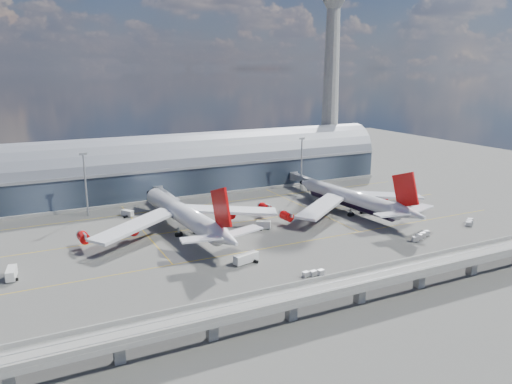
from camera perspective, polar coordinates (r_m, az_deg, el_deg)
name	(u,v)px	position (r m, az deg, el deg)	size (l,w,h in m)	color
ground	(261,238)	(175.00, 0.57, -5.27)	(500.00, 500.00, 0.00)	#474744
taxi_lines	(235,221)	(193.97, -2.40, -3.34)	(200.00, 80.12, 0.01)	gold
terminal	(187,168)	(241.87, -7.85, 2.78)	(200.00, 30.00, 28.00)	#1D2530
control_tower	(331,80)	(280.52, 8.59, 12.56)	(19.00, 19.00, 103.00)	gray
guideway	(360,282)	(129.90, 11.83, -10.09)	(220.00, 8.50, 7.20)	gray
floodlight_mast_left	(86,183)	(208.46, -18.91, 1.00)	(3.00, 0.70, 25.70)	gray
floodlight_mast_right	(302,162)	(241.83, 5.23, 3.40)	(3.00, 0.70, 25.70)	gray
airliner_left	(185,215)	(179.66, -8.09, -2.64)	(73.54, 77.29, 23.54)	white
airliner_right	(354,199)	(206.39, 11.10, -0.84)	(68.17, 71.28, 22.60)	white
jet_bridge_left	(165,196)	(214.66, -10.34, -0.43)	(4.40, 28.00, 7.25)	gray
jet_bridge_right	(307,181)	(240.84, 5.85, 1.29)	(4.40, 32.00, 7.25)	gray
service_truck_0	(11,273)	(157.84, -26.16, -8.35)	(3.28, 7.46, 2.99)	silver
service_truck_1	(263,225)	(184.41, 0.86, -3.76)	(5.64, 4.92, 3.02)	silver
service_truck_2	(246,258)	(152.68, -1.14, -7.57)	(8.66, 4.46, 3.02)	silver
service_truck_3	(386,210)	(209.36, 14.61, -2.04)	(5.02, 6.84, 3.10)	silver
service_truck_4	(359,199)	(224.61, 11.67, -0.84)	(3.98, 5.40, 2.85)	silver
service_truck_5	(127,213)	(206.28, -14.48, -2.36)	(4.51, 5.40, 2.50)	silver
cargo_train_0	(313,273)	(144.84, 6.56, -9.23)	(6.96, 2.38, 1.53)	gray
cargo_train_1	(421,236)	(183.07, 18.29, -4.81)	(10.74, 5.68, 1.82)	gray
cargo_train_2	(469,222)	(205.95, 23.19, -3.21)	(7.08, 5.53, 1.68)	gray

